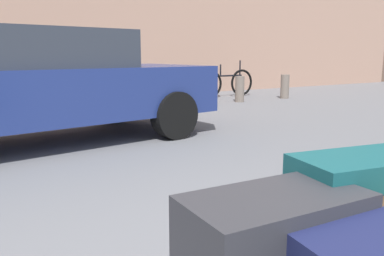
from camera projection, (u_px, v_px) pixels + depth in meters
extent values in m
cube|color=#2D2D33|center=(275.00, 234.00, 1.42)|extent=(0.68, 0.38, 0.29)
cube|color=#144C51|center=(362.00, 194.00, 1.74)|extent=(0.66, 0.43, 0.35)
cube|color=navy|center=(44.00, 93.00, 5.01)|extent=(4.50, 2.35, 0.64)
cube|color=#2D333D|center=(20.00, 48.00, 4.75)|extent=(2.60, 1.89, 0.46)
cylinder|color=black|center=(114.00, 103.00, 6.59)|extent=(0.66, 0.30, 0.64)
cylinder|color=black|center=(174.00, 115.00, 5.29)|extent=(0.66, 0.30, 0.64)
torus|color=black|center=(210.00, 84.00, 10.29)|extent=(0.72, 0.07, 0.72)
torus|color=black|center=(242.00, 83.00, 10.84)|extent=(0.72, 0.07, 0.72)
cylinder|color=black|center=(227.00, 76.00, 10.53)|extent=(1.00, 0.06, 0.04)
cylinder|color=black|center=(221.00, 70.00, 10.40)|extent=(0.04, 0.04, 0.30)
cylinder|color=black|center=(240.00, 68.00, 10.73)|extent=(0.04, 0.04, 0.40)
cylinder|color=#72665B|center=(136.00, 95.00, 8.07)|extent=(0.22, 0.22, 0.61)
cylinder|color=#72665B|center=(201.00, 91.00, 8.87)|extent=(0.22, 0.22, 0.61)
cylinder|color=#72665B|center=(240.00, 89.00, 9.43)|extent=(0.22, 0.22, 0.61)
cylinder|color=#72665B|center=(285.00, 87.00, 10.18)|extent=(0.22, 0.22, 0.61)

